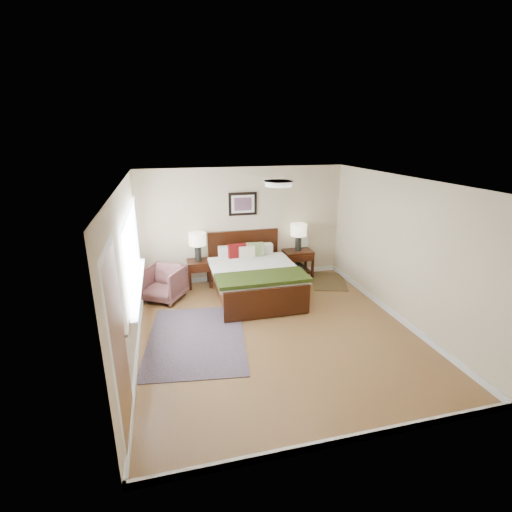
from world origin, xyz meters
name	(u,v)px	position (x,y,z in m)	size (l,w,h in m)	color
floor	(276,331)	(0.00, 0.00, 0.00)	(5.00, 5.00, 0.00)	brown
back_wall	(244,225)	(0.00, 2.50, 1.25)	(4.50, 0.04, 2.50)	#C2AF8D
front_wall	(354,343)	(0.00, -2.50, 1.25)	(4.50, 0.04, 2.50)	#C2AF8D
left_wall	(128,273)	(-2.25, 0.00, 1.25)	(0.04, 5.00, 2.50)	#C2AF8D
right_wall	(402,250)	(2.25, 0.00, 1.25)	(0.04, 5.00, 2.50)	#C2AF8D
ceiling	(279,181)	(0.00, 0.00, 2.50)	(4.50, 5.00, 0.02)	white
window	(134,250)	(-2.20, 0.70, 1.38)	(0.11, 2.72, 1.32)	silver
door	(120,349)	(-2.23, -1.75, 1.07)	(0.06, 1.00, 2.18)	silver
ceil_fixture	(279,183)	(0.00, 0.00, 2.47)	(0.44, 0.44, 0.08)	white
bed	(254,272)	(-0.02, 1.48, 0.51)	(1.71, 2.06, 1.11)	#351608
wall_art	(243,204)	(-0.02, 2.47, 1.72)	(0.62, 0.05, 0.50)	black
nightstand_left	(199,266)	(-1.04, 2.25, 0.46)	(0.48, 0.44, 0.58)	#351608
nightstand_right	(298,261)	(1.21, 2.26, 0.39)	(0.64, 0.48, 0.63)	#351608
lamp_left	(198,241)	(-1.04, 2.27, 1.01)	(0.36, 0.36, 0.61)	black
lamp_right	(299,232)	(1.21, 2.27, 1.07)	(0.36, 0.36, 0.61)	black
armchair	(164,283)	(-1.80, 1.75, 0.34)	(0.72, 0.74, 0.68)	brown
rug_persian	(196,338)	(-1.33, 0.06, 0.01)	(1.54, 2.18, 0.01)	#0D1D44
rug_navy	(329,281)	(1.80, 1.80, 0.01)	(0.72, 1.08, 0.01)	black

